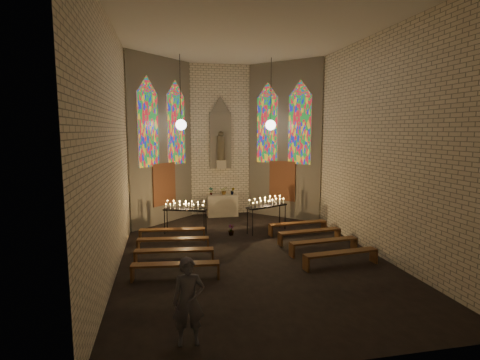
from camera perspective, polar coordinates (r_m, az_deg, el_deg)
name	(u,v)px	position (r m, az deg, el deg)	size (l,w,h in m)	color
floor	(248,253)	(12.43, 1.28, -11.06)	(12.00, 12.00, 0.00)	black
room	(230,137)	(15.09, -1.54, 6.59)	(8.22, 12.43, 7.00)	#ECE0C6
altar	(222,205)	(17.49, -2.69, -3.90)	(1.40, 0.60, 1.00)	beige
flower_vase_left	(211,191)	(17.39, -4.45, -1.70)	(0.19, 0.13, 0.36)	#4C723F
flower_vase_center	(224,191)	(17.43, -2.44, -1.65)	(0.33, 0.29, 0.37)	#4C723F
flower_vase_right	(233,191)	(17.41, -1.15, -1.70)	(0.19, 0.15, 0.34)	#4C723F
aisle_flower_pot	(231,230)	(14.39, -1.37, -7.62)	(0.23, 0.23, 0.41)	#4C723F
votive_stand_left	(185,207)	(14.52, -8.38, -4.12)	(1.70, 0.94, 1.22)	black
votive_stand_right	(267,204)	(14.73, 4.11, -3.62)	(1.79, 1.11, 1.30)	black
pew_left_0	(172,231)	(13.84, -10.28, -7.66)	(2.36, 0.58, 0.45)	#573418
pew_right_0	(298,224)	(14.72, 8.82, -6.71)	(2.36, 0.58, 0.45)	#573418
pew_left_1	(173,241)	(12.68, -10.14, -9.07)	(2.36, 0.58, 0.45)	#573418
pew_right_1	(310,233)	(13.64, 10.59, -7.89)	(2.36, 0.58, 0.45)	#573418
pew_left_2	(174,252)	(11.54, -9.98, -10.75)	(2.36, 0.58, 0.45)	#573418
pew_right_2	(324,242)	(12.58, 12.67, -9.27)	(2.36, 0.58, 0.45)	#573418
pew_left_3	(176,266)	(10.41, -9.79, -12.81)	(2.36, 0.58, 0.45)	#573418
pew_right_3	(341,254)	(11.55, 15.14, -10.89)	(2.36, 0.58, 0.45)	#573418
visitor	(189,302)	(7.32, -7.83, -17.88)	(0.61, 0.40, 1.66)	#46444E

